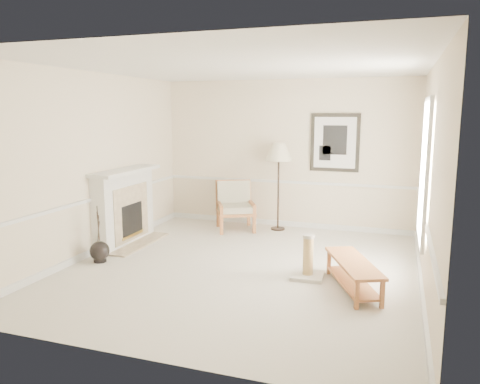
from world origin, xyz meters
name	(u,v)px	position (x,y,z in m)	size (l,w,h in m)	color
ground	(242,268)	(0.00, 0.00, 0.00)	(5.50, 5.50, 0.00)	silver
room	(253,141)	(0.14, 0.08, 1.87)	(5.04, 5.54, 2.92)	beige
fireplace	(125,207)	(-2.34, 0.60, 0.64)	(0.64, 1.64, 1.31)	white
floor_vase	(100,252)	(-2.15, -0.44, 0.16)	(0.30, 0.30, 0.88)	black
armchair	(235,203)	(-0.88, 2.19, 0.51)	(0.98, 1.00, 0.94)	#A05433
floor_lamp	(279,154)	(-0.06, 2.40, 1.48)	(0.60, 0.60, 1.69)	black
bench	(353,271)	(1.64, -0.33, 0.25)	(0.90, 1.38, 0.38)	#A05433
scratching_post	(308,264)	(1.00, -0.10, 0.19)	(0.45, 0.45, 0.62)	beige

